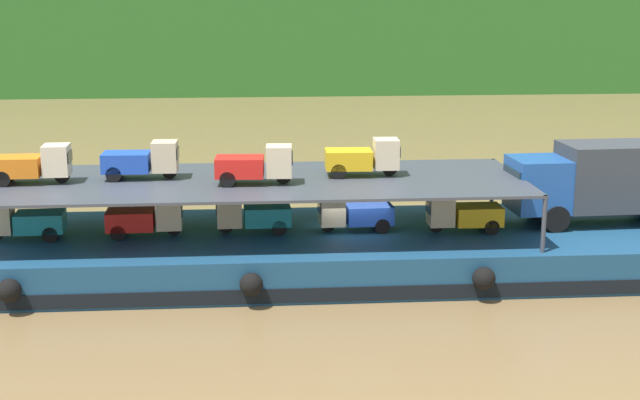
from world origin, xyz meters
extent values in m
plane|color=brown|center=(0.00, 0.00, 0.00)|extent=(400.00, 400.00, 0.00)
cube|color=navy|center=(0.00, 0.00, 0.75)|extent=(29.11, 7.57, 1.50)
cube|color=black|center=(0.00, -3.80, 0.35)|extent=(28.53, 0.06, 0.50)
sphere|color=black|center=(-11.65, -4.02, 0.85)|extent=(0.78, 0.78, 0.78)
sphere|color=black|center=(-3.88, -4.02, 0.85)|extent=(0.78, 0.78, 0.78)
sphere|color=black|center=(3.88, -4.02, 0.85)|extent=(0.78, 0.78, 0.78)
cube|color=#1E4C99|center=(6.96, 0.22, 3.10)|extent=(2.10, 2.28, 2.00)
cube|color=#192833|center=(5.93, 0.17, 3.45)|extent=(0.15, 1.84, 0.60)
cube|color=#33383D|center=(10.36, 0.38, 3.35)|extent=(4.90, 2.52, 2.50)
cube|color=black|center=(10.36, 0.38, 2.05)|extent=(6.86, 1.70, 0.20)
cylinder|color=black|center=(7.31, 1.25, 2.00)|extent=(1.01, 0.33, 1.00)
cylinder|color=black|center=(7.41, -0.77, 2.00)|extent=(1.01, 0.33, 1.00)
cylinder|color=#383D47|center=(6.08, 3.30, 2.50)|extent=(0.16, 0.16, 2.00)
cylinder|color=#383D47|center=(6.08, -3.30, 2.50)|extent=(0.16, 0.16, 2.00)
cylinder|color=#383D47|center=(-13.68, 3.30, 2.50)|extent=(0.16, 0.16, 2.00)
cube|color=#383D47|center=(-3.80, 0.00, 3.45)|extent=(19.91, 6.77, 0.10)
cube|color=teal|center=(-11.41, -0.19, 2.13)|extent=(1.76, 1.28, 0.70)
cube|color=#C6B793|center=(-12.81, -0.26, 2.33)|extent=(0.95, 1.04, 1.10)
cylinder|color=black|center=(-11.04, 0.36, 1.78)|extent=(0.57, 0.17, 0.56)
cylinder|color=black|center=(-10.98, -0.70, 1.78)|extent=(0.57, 0.17, 0.56)
cube|color=red|center=(-8.22, -0.15, 2.13)|extent=(1.73, 1.25, 0.70)
cube|color=beige|center=(-6.82, -0.11, 2.33)|extent=(0.93, 1.02, 1.10)
cube|color=#19232D|center=(-6.35, -0.09, 2.44)|extent=(0.06, 0.85, 0.38)
cylinder|color=black|center=(-6.67, -0.10, 1.78)|extent=(0.56, 0.16, 0.56)
cylinder|color=black|center=(-8.60, -0.69, 1.78)|extent=(0.56, 0.16, 0.56)
cylinder|color=black|center=(-8.63, 0.37, 1.78)|extent=(0.56, 0.16, 0.56)
cube|color=teal|center=(-3.25, 0.12, 2.13)|extent=(1.75, 1.27, 0.70)
cube|color=#C6B793|center=(-4.65, 0.07, 2.33)|extent=(0.94, 1.03, 1.10)
cube|color=#19232D|center=(-5.12, 0.05, 2.44)|extent=(0.07, 0.85, 0.38)
cylinder|color=black|center=(-4.80, 0.06, 1.78)|extent=(0.57, 0.16, 0.56)
cylinder|color=black|center=(-2.87, 0.67, 1.78)|extent=(0.57, 0.16, 0.56)
cylinder|color=black|center=(-2.83, -0.39, 1.78)|extent=(0.57, 0.16, 0.56)
cube|color=#1E47B7|center=(0.53, 0.04, 2.13)|extent=(1.76, 1.29, 0.70)
cube|color=beige|center=(-0.87, -0.04, 2.33)|extent=(0.95, 1.05, 1.10)
cube|color=#19232D|center=(-1.34, -0.07, 2.44)|extent=(0.09, 0.85, 0.38)
cylinder|color=black|center=(-1.02, -0.05, 1.78)|extent=(0.57, 0.17, 0.56)
cylinder|color=black|center=(0.90, 0.59, 1.78)|extent=(0.57, 0.17, 0.56)
cylinder|color=black|center=(0.96, -0.47, 1.78)|extent=(0.57, 0.17, 0.56)
cube|color=gold|center=(4.53, -0.44, 2.13)|extent=(1.70, 1.20, 0.70)
cube|color=#C6B793|center=(3.13, -0.43, 2.33)|extent=(0.90, 1.00, 1.10)
cube|color=#19232D|center=(2.66, -0.43, 2.44)|extent=(0.04, 0.85, 0.38)
cylinder|color=black|center=(2.98, -0.43, 1.78)|extent=(0.56, 0.14, 0.56)
cylinder|color=black|center=(4.93, 0.09, 1.78)|extent=(0.56, 0.14, 0.56)
cylinder|color=black|center=(4.93, -0.97, 1.78)|extent=(0.56, 0.14, 0.56)
cube|color=orange|center=(-12.14, 0.04, 4.13)|extent=(1.72, 1.23, 0.70)
cube|color=beige|center=(-10.74, 0.06, 4.33)|extent=(0.92, 1.02, 1.10)
cube|color=#19232D|center=(-10.27, 0.07, 4.44)|extent=(0.06, 0.85, 0.38)
cylinder|color=black|center=(-10.59, 0.07, 3.78)|extent=(0.56, 0.15, 0.56)
cylinder|color=black|center=(-12.53, -0.50, 3.78)|extent=(0.56, 0.15, 0.56)
cylinder|color=black|center=(-12.55, 0.56, 3.78)|extent=(0.56, 0.15, 0.56)
cube|color=#1E47B7|center=(-8.35, 0.54, 4.13)|extent=(1.72, 1.23, 0.70)
cube|color=#C6B793|center=(-6.95, 0.52, 4.33)|extent=(0.92, 1.01, 1.10)
cube|color=#19232D|center=(-6.48, 0.51, 4.44)|extent=(0.05, 0.85, 0.38)
cylinder|color=black|center=(-6.80, 0.52, 3.78)|extent=(0.56, 0.15, 0.56)
cylinder|color=black|center=(-8.76, 0.02, 3.78)|extent=(0.56, 0.15, 0.56)
cylinder|color=black|center=(-8.74, 1.08, 3.78)|extent=(0.56, 0.15, 0.56)
cube|color=red|center=(-4.22, -0.67, 4.13)|extent=(1.76, 1.29, 0.70)
cube|color=beige|center=(-2.82, -0.74, 4.33)|extent=(0.95, 1.04, 1.10)
cube|color=#19232D|center=(-2.35, -0.76, 4.44)|extent=(0.08, 0.85, 0.38)
cylinder|color=black|center=(-2.67, -0.75, 3.78)|extent=(0.57, 0.17, 0.56)
cylinder|color=black|center=(-4.65, -1.18, 3.78)|extent=(0.57, 0.17, 0.56)
cylinder|color=black|center=(-4.59, -0.12, 3.78)|extent=(0.57, 0.17, 0.56)
cube|color=gold|center=(-0.21, 0.43, 4.13)|extent=(1.73, 1.25, 0.70)
cube|color=beige|center=(1.19, 0.39, 4.33)|extent=(0.93, 1.03, 1.10)
cube|color=#19232D|center=(1.66, 0.38, 4.44)|extent=(0.06, 0.85, 0.38)
cylinder|color=black|center=(1.34, 0.39, 3.78)|extent=(0.56, 0.16, 0.56)
cylinder|color=black|center=(-0.63, -0.09, 3.78)|extent=(0.56, 0.16, 0.56)
cylinder|color=black|center=(-0.60, 0.97, 3.78)|extent=(0.56, 0.16, 0.56)
camera|label=1|loc=(-3.86, -32.11, 10.31)|focal=50.46mm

